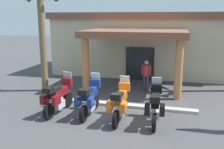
{
  "coord_description": "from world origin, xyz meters",
  "views": [
    {
      "loc": [
        2.63,
        -9.94,
        3.96
      ],
      "look_at": [
        -0.68,
        2.04,
        1.2
      ],
      "focal_mm": 41.61,
      "sensor_mm": 36.0,
      "label": 1
    }
  ],
  "objects_px": {
    "pedestrian": "(146,73)",
    "motorcycle_blue": "(90,99)",
    "motel_building": "(145,42)",
    "motorcycle_black": "(155,105)",
    "motorcycle_maroon": "(58,97)",
    "palm_tree_roadside": "(41,16)",
    "motorcycle_orange": "(120,103)"
  },
  "relations": [
    {
      "from": "motorcycle_blue",
      "to": "palm_tree_roadside",
      "type": "relative_size",
      "value": 0.39
    },
    {
      "from": "motorcycle_maroon",
      "to": "motorcycle_orange",
      "type": "relative_size",
      "value": 1.0
    },
    {
      "from": "motorcycle_blue",
      "to": "palm_tree_roadside",
      "type": "xyz_separation_m",
      "value": [
        -3.62,
        2.79,
        3.31
      ]
    },
    {
      "from": "motel_building",
      "to": "motorcycle_maroon",
      "type": "height_order",
      "value": "motel_building"
    },
    {
      "from": "pedestrian",
      "to": "motorcycle_orange",
      "type": "bearing_deg",
      "value": 2.75
    },
    {
      "from": "motorcycle_maroon",
      "to": "motel_building",
      "type": "bearing_deg",
      "value": -9.85
    },
    {
      "from": "pedestrian",
      "to": "motorcycle_maroon",
      "type": "bearing_deg",
      "value": -27.51
    },
    {
      "from": "motel_building",
      "to": "motorcycle_black",
      "type": "distance_m",
      "value": 9.72
    },
    {
      "from": "motorcycle_orange",
      "to": "motorcycle_maroon",
      "type": "bearing_deg",
      "value": 86.77
    },
    {
      "from": "motorcycle_maroon",
      "to": "motorcycle_blue",
      "type": "distance_m",
      "value": 1.35
    },
    {
      "from": "motel_building",
      "to": "pedestrian",
      "type": "xyz_separation_m",
      "value": [
        0.83,
        -5.07,
        -1.2
      ]
    },
    {
      "from": "pedestrian",
      "to": "motorcycle_blue",
      "type": "bearing_deg",
      "value": -14.51
    },
    {
      "from": "motorcycle_maroon",
      "to": "motorcycle_black",
      "type": "bearing_deg",
      "value": -86.7
    },
    {
      "from": "motorcycle_black",
      "to": "motorcycle_orange",
      "type": "bearing_deg",
      "value": 89.49
    },
    {
      "from": "motel_building",
      "to": "motorcycle_orange",
      "type": "relative_size",
      "value": 5.83
    },
    {
      "from": "motorcycle_orange",
      "to": "palm_tree_roadside",
      "type": "relative_size",
      "value": 0.39
    },
    {
      "from": "motorcycle_blue",
      "to": "palm_tree_roadside",
      "type": "bearing_deg",
      "value": 50.51
    },
    {
      "from": "motorcycle_maroon",
      "to": "motorcycle_black",
      "type": "xyz_separation_m",
      "value": [
        4.03,
        -0.01,
        0.0
      ]
    },
    {
      "from": "motorcycle_maroon",
      "to": "motorcycle_blue",
      "type": "xyz_separation_m",
      "value": [
        1.34,
        0.13,
        0.0
      ]
    },
    {
      "from": "motel_building",
      "to": "pedestrian",
      "type": "height_order",
      "value": "motel_building"
    },
    {
      "from": "motorcycle_black",
      "to": "pedestrian",
      "type": "xyz_separation_m",
      "value": [
        -0.97,
        4.37,
        0.27
      ]
    },
    {
      "from": "motel_building",
      "to": "pedestrian",
      "type": "bearing_deg",
      "value": -82.28
    },
    {
      "from": "motorcycle_blue",
      "to": "motorcycle_maroon",
      "type": "bearing_deg",
      "value": 93.48
    },
    {
      "from": "motel_building",
      "to": "motorcycle_blue",
      "type": "relative_size",
      "value": 5.83
    },
    {
      "from": "motorcycle_blue",
      "to": "motorcycle_orange",
      "type": "distance_m",
      "value": 1.36
    },
    {
      "from": "motel_building",
      "to": "motorcycle_blue",
      "type": "distance_m",
      "value": 9.46
    },
    {
      "from": "pedestrian",
      "to": "palm_tree_roadside",
      "type": "height_order",
      "value": "palm_tree_roadside"
    },
    {
      "from": "pedestrian",
      "to": "palm_tree_roadside",
      "type": "distance_m",
      "value": 6.31
    },
    {
      "from": "motorcycle_orange",
      "to": "pedestrian",
      "type": "distance_m",
      "value": 4.48
    },
    {
      "from": "motorcycle_orange",
      "to": "motel_building",
      "type": "bearing_deg",
      "value": 1.52
    },
    {
      "from": "palm_tree_roadside",
      "to": "motorcycle_maroon",
      "type": "bearing_deg",
      "value": -52.03
    },
    {
      "from": "motorcycle_blue",
      "to": "motorcycle_black",
      "type": "bearing_deg",
      "value": -94.72
    }
  ]
}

